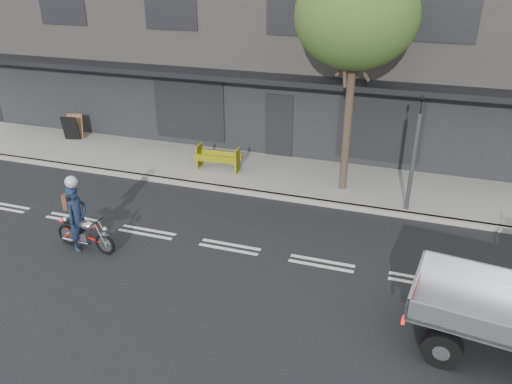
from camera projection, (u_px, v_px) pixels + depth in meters
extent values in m
plane|color=black|center=(230.00, 247.00, 12.85)|extent=(80.00, 80.00, 0.00)
cube|color=gray|center=(280.00, 175.00, 16.84)|extent=(32.00, 3.20, 0.15)
cube|color=gray|center=(266.00, 195.00, 15.47)|extent=(32.00, 0.20, 0.15)
cube|color=slate|center=(325.00, 29.00, 20.80)|extent=(26.00, 10.00, 8.00)
cylinder|color=#382B21|center=(347.00, 132.00, 14.96)|extent=(0.24, 0.24, 4.00)
ellipsoid|color=#354D1D|center=(356.00, 16.00, 13.53)|extent=(3.40, 3.40, 2.89)
cylinder|color=#2D2D30|center=(412.00, 166.00, 13.88)|extent=(0.12, 0.12, 3.00)
imported|color=black|center=(421.00, 104.00, 13.12)|extent=(0.08, 0.10, 0.50)
torus|color=black|center=(68.00, 235.00, 12.88)|extent=(0.58, 0.13, 0.58)
torus|color=black|center=(105.00, 244.00, 12.46)|extent=(0.58, 0.13, 0.58)
cube|color=#2D2D30|center=(84.00, 236.00, 12.65)|extent=(0.31, 0.23, 0.24)
ellipsoid|color=#B2B2B7|center=(86.00, 225.00, 12.45)|extent=(0.49, 0.30, 0.23)
cube|color=black|center=(73.00, 222.00, 12.60)|extent=(0.47, 0.24, 0.07)
cylinder|color=black|center=(97.00, 222.00, 12.25)|extent=(0.08, 0.51, 0.03)
imported|color=#15223B|center=(77.00, 218.00, 12.46)|extent=(0.46, 0.66, 1.72)
cylinder|color=black|center=(442.00, 349.00, 9.04)|extent=(0.76, 0.36, 0.73)
cylinder|color=black|center=(452.00, 298.00, 10.36)|extent=(0.76, 0.36, 0.73)
cube|color=#B9BABF|center=(493.00, 311.00, 9.19)|extent=(3.10, 2.23, 0.10)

